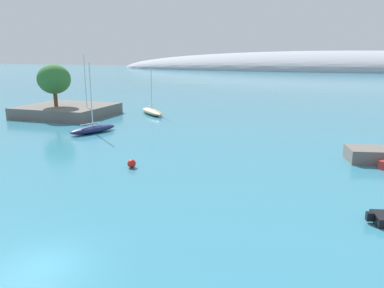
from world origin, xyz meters
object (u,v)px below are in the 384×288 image
at_px(tree_clump_shore, 54,79).
at_px(sailboat_sand_near_shore, 152,111).
at_px(sailboat_grey_mid_mooring, 87,115).
at_px(mooring_buoy_red, 132,164).
at_px(sailboat_navy_outer_mooring, 93,129).

relative_size(tree_clump_shore, sailboat_sand_near_shore, 0.91).
relative_size(sailboat_sand_near_shore, sailboat_grey_mid_mooring, 0.74).
relative_size(tree_clump_shore, mooring_buoy_red, 8.69).
bearing_deg(tree_clump_shore, sailboat_sand_near_shore, 27.33).
bearing_deg(tree_clump_shore, sailboat_navy_outer_mooring, -35.88).
distance_m(sailboat_grey_mid_mooring, mooring_buoy_red, 29.13).
bearing_deg(sailboat_sand_near_shore, sailboat_grey_mid_mooring, 87.43).
height_order(tree_clump_shore, sailboat_navy_outer_mooring, sailboat_navy_outer_mooring).
bearing_deg(tree_clump_shore, mooring_buoy_red, -40.94).
distance_m(tree_clump_shore, mooring_buoy_red, 33.96).
height_order(sailboat_grey_mid_mooring, sailboat_navy_outer_mooring, sailboat_grey_mid_mooring).
height_order(sailboat_sand_near_shore, sailboat_navy_outer_mooring, sailboat_navy_outer_mooring).
relative_size(sailboat_sand_near_shore, sailboat_navy_outer_mooring, 0.82).
bearing_deg(mooring_buoy_red, sailboat_grey_mid_mooring, 131.48).
height_order(tree_clump_shore, sailboat_grey_mid_mooring, sailboat_grey_mid_mooring).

